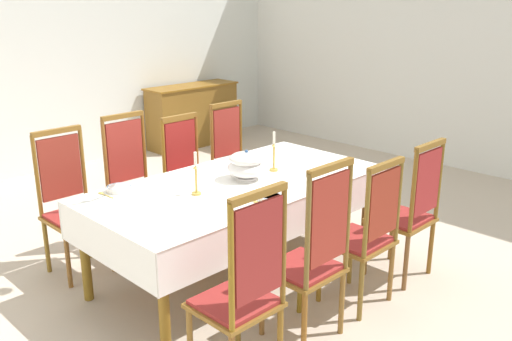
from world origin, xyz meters
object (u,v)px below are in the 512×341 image
at_px(chair_south_a, 243,289).
at_px(bowl_near_right, 119,188).
at_px(sideboard, 193,115).
at_px(chair_north_c, 190,173).
at_px(candlestick_west, 196,178).
at_px(bowl_near_left, 270,198).
at_px(chair_south_c, 366,232).
at_px(chair_north_a, 71,202).
at_px(soup_tureen, 246,165).
at_px(spoon_secondary, 103,194).
at_px(dining_table, 238,191).
at_px(candlestick_east, 274,155).
at_px(chair_south_d, 409,209).
at_px(spoon_primary, 257,203).
at_px(chair_north_d, 235,159).
at_px(chair_south_b, 312,254).
at_px(chair_north_b, 135,183).

distance_m(chair_south_a, bowl_near_right, 1.47).
bearing_deg(sideboard, chair_north_c, 50.76).
bearing_deg(candlestick_west, sideboard, 51.72).
bearing_deg(bowl_near_left, chair_south_c, -50.71).
relative_size(chair_north_a, candlestick_west, 3.65).
relative_size(soup_tureen, sideboard, 0.21).
bearing_deg(spoon_secondary, bowl_near_right, -15.77).
distance_m(dining_table, spoon_secondary, 1.01).
relative_size(chair_north_c, candlestick_east, 3.33).
xyz_separation_m(chair_south_d, spoon_primary, (-1.12, 0.55, 0.21)).
relative_size(dining_table, chair_north_d, 2.05).
bearing_deg(candlestick_west, soup_tureen, 0.00).
relative_size(dining_table, chair_south_d, 2.07).
height_order(chair_north_c, chair_south_d, chair_south_d).
bearing_deg(chair_south_b, bowl_near_right, 107.95).
bearing_deg(chair_north_c, soup_tureen, 78.19).
height_order(dining_table, spoon_primary, spoon_primary).
relative_size(chair_north_a, sideboard, 0.81).
bearing_deg(sideboard, chair_north_d, 59.86).
bearing_deg(bowl_near_left, chair_north_a, 117.83).
bearing_deg(spoon_primary, bowl_near_right, 137.88).
distance_m(chair_north_b, chair_north_c, 0.60).
xyz_separation_m(chair_north_a, soup_tureen, (0.99, -0.99, 0.31)).
height_order(dining_table, chair_south_c, chair_south_c).
bearing_deg(soup_tureen, candlestick_east, 0.00).
bearing_deg(chair_south_a, chair_south_b, -0.07).
distance_m(chair_south_d, spoon_secondary, 2.31).
relative_size(bowl_near_left, spoon_secondary, 0.92).
height_order(chair_north_c, soup_tureen, chair_north_c).
relative_size(chair_south_c, chair_south_d, 0.98).
height_order(dining_table, candlestick_west, candlestick_west).
bearing_deg(dining_table, candlestick_west, -180.00).
distance_m(candlestick_west, spoon_primary, 0.49).
distance_m(chair_south_a, spoon_secondary, 1.48).
xyz_separation_m(chair_north_d, spoon_secondary, (-1.77, -0.50, 0.20)).
distance_m(chair_north_b, chair_north_d, 1.18).
xyz_separation_m(chair_north_c, spoon_primary, (-0.53, -1.43, 0.22)).
height_order(candlestick_west, sideboard, candlestick_west).
distance_m(candlestick_east, spoon_secondary, 1.39).
bearing_deg(chair_south_a, spoon_secondary, 89.81).
bearing_deg(spoon_secondary, chair_south_b, -71.65).
relative_size(chair_south_d, chair_north_d, 0.99).
relative_size(chair_north_c, spoon_primary, 6.33).
distance_m(chair_north_d, soup_tureen, 1.30).
bearing_deg(chair_south_b, spoon_secondary, 111.84).
bearing_deg(candlestick_west, bowl_near_left, -58.67).
height_order(chair_north_a, chair_south_c, chair_north_a).
bearing_deg(sideboard, chair_south_c, 65.52).
relative_size(candlestick_east, spoon_secondary, 1.85).
distance_m(dining_table, bowl_near_right, 0.90).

